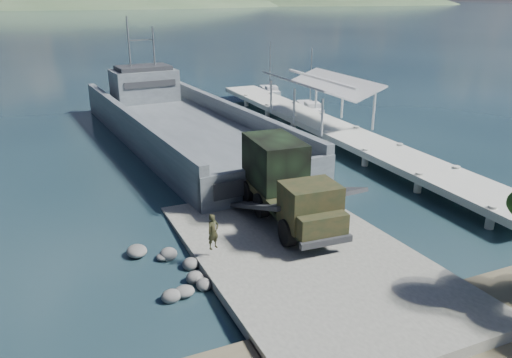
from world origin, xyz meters
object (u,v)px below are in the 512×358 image
at_px(sailboat_near, 310,108).
at_px(sailboat_far, 270,91).
at_px(soldier, 213,239).
at_px(landing_craft, 182,132).
at_px(military_truck, 285,183).
at_px(pier, 325,119).

relative_size(sailboat_near, sailboat_far, 1.05).
height_order(soldier, sailboat_near, sailboat_near).
bearing_deg(sailboat_near, landing_craft, -145.06).
relative_size(landing_craft, military_truck, 4.18).
bearing_deg(sailboat_near, sailboat_far, 102.38).
xyz_separation_m(landing_craft, sailboat_near, (16.47, 6.12, -0.53)).
bearing_deg(soldier, landing_craft, 56.68).
height_order(pier, military_truck, pier).
bearing_deg(pier, sailboat_near, 68.16).
bearing_deg(military_truck, landing_craft, 95.02).
bearing_deg(landing_craft, soldier, -106.73).
height_order(landing_craft, sailboat_far, landing_craft).
xyz_separation_m(military_truck, sailboat_near, (15.81, 25.22, -2.20)).
bearing_deg(sailboat_near, soldier, -112.43).
distance_m(pier, landing_craft, 13.12).
bearing_deg(landing_craft, military_truck, -93.07).
distance_m(landing_craft, sailboat_far, 24.52).
xyz_separation_m(soldier, sailboat_far, (21.40, 39.47, -1.02)).
bearing_deg(sailboat_near, pier, -97.30).
xyz_separation_m(military_truck, sailboat_far, (16.25, 36.85, -2.22)).
height_order(pier, sailboat_far, sailboat_far).
height_order(military_truck, sailboat_near, sailboat_near).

